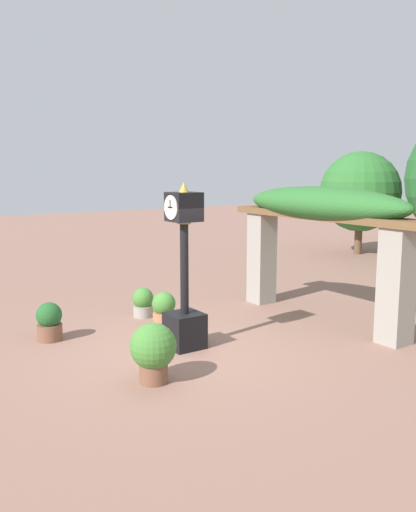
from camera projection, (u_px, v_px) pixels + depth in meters
ground_plane at (182, 350)px, 9.56m from camera, size 60.00×60.00×0.00m
pedestal_clock at (184, 282)px, 9.49m from camera, size 0.59×0.59×2.93m
pergola at (322, 220)px, 11.10m from camera, size 4.87×1.11×2.80m
potted_plant_near_left at (153, 350)px, 8.02m from camera, size 0.70×0.70×0.91m
potted_plant_near_right at (49, 321)px, 10.04m from camera, size 0.47×0.47×0.72m
potted_plant_far_left at (143, 302)px, 11.65m from camera, size 0.45×0.45×0.63m
potted_plant_far_right at (164, 309)px, 10.89m from camera, size 0.48×0.48×0.71m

